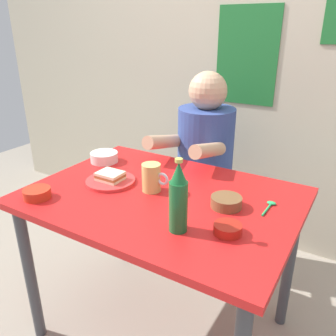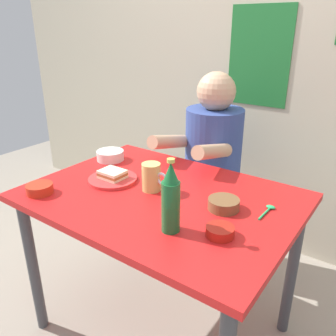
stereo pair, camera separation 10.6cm
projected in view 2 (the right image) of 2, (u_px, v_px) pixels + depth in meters
ground_plane at (162, 326)px, 1.72m from camera, size 6.00×6.00×0.00m
wall_back at (268, 42)px, 2.01m from camera, size 4.40×0.09×2.60m
dining_table at (161, 213)px, 1.47m from camera, size 1.10×0.80×0.74m
stool at (210, 209)px, 2.11m from camera, size 0.34×0.34×0.45m
person_seated at (213, 145)px, 1.94m from camera, size 0.33×0.56×0.72m
plate_orange at (113, 179)px, 1.55m from camera, size 0.22×0.22×0.01m
sandwich at (112, 174)px, 1.54m from camera, size 0.11×0.09×0.04m
beer_mug at (152, 177)px, 1.44m from camera, size 0.13×0.08×0.12m
beer_bottle at (171, 199)px, 1.13m from camera, size 0.06×0.06×0.26m
rice_bowl_white at (110, 155)px, 1.79m from camera, size 0.14×0.14×0.05m
condiment_bowl_brown at (224, 204)px, 1.31m from camera, size 0.12×0.12×0.04m
sauce_bowl_chili at (40, 188)px, 1.43m from camera, size 0.11×0.11×0.04m
sambal_bowl_red at (220, 231)px, 1.14m from camera, size 0.10×0.10×0.03m
spoon at (268, 209)px, 1.30m from camera, size 0.04×0.12×0.01m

